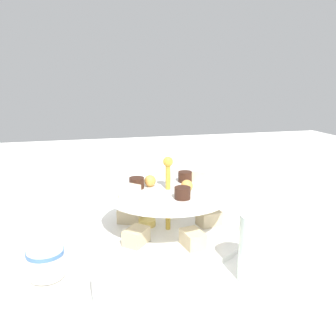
{
  "coord_description": "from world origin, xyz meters",
  "views": [
    {
      "loc": [
        0.16,
        0.65,
        0.31
      ],
      "look_at": [
        0.0,
        0.0,
        0.14
      ],
      "focal_mm": 37.69,
      "sensor_mm": 36.0,
      "label": 1
    }
  ],
  "objects_px": {
    "water_glass_short_left": "(115,283)",
    "butter_knife_right": "(30,228)",
    "water_glass_tall_right": "(133,177)",
    "teacup_with_saucer": "(46,265)",
    "tiered_serving_stand": "(168,214)",
    "water_glass_mid_back": "(258,248)",
    "butter_knife_left": "(268,206)"
  },
  "relations": [
    {
      "from": "water_glass_short_left",
      "to": "butter_knife_right",
      "type": "distance_m",
      "value": 0.34
    },
    {
      "from": "tiered_serving_stand",
      "to": "butter_knife_right",
      "type": "relative_size",
      "value": 1.82
    },
    {
      "from": "tiered_serving_stand",
      "to": "teacup_with_saucer",
      "type": "xyz_separation_m",
      "value": [
        0.23,
        0.12,
        -0.02
      ]
    },
    {
      "from": "tiered_serving_stand",
      "to": "water_glass_tall_right",
      "type": "relative_size",
      "value": 2.72
    },
    {
      "from": "water_glass_tall_right",
      "to": "teacup_with_saucer",
      "type": "relative_size",
      "value": 1.26
    },
    {
      "from": "teacup_with_saucer",
      "to": "butter_knife_left",
      "type": "relative_size",
      "value": 0.53
    },
    {
      "from": "tiered_serving_stand",
      "to": "water_glass_mid_back",
      "type": "height_order",
      "value": "tiered_serving_stand"
    },
    {
      "from": "water_glass_tall_right",
      "to": "teacup_with_saucer",
      "type": "distance_m",
      "value": 0.41
    },
    {
      "from": "teacup_with_saucer",
      "to": "water_glass_mid_back",
      "type": "relative_size",
      "value": 0.83
    },
    {
      "from": "tiered_serving_stand",
      "to": "teacup_with_saucer",
      "type": "bearing_deg",
      "value": 27.52
    },
    {
      "from": "water_glass_short_left",
      "to": "water_glass_mid_back",
      "type": "distance_m",
      "value": 0.23
    },
    {
      "from": "water_glass_tall_right",
      "to": "teacup_with_saucer",
      "type": "xyz_separation_m",
      "value": [
        0.19,
        0.36,
        -0.03
      ]
    },
    {
      "from": "water_glass_mid_back",
      "to": "water_glass_tall_right",
      "type": "bearing_deg",
      "value": -73.29
    },
    {
      "from": "tiered_serving_stand",
      "to": "butter_knife_right",
      "type": "distance_m",
      "value": 0.3
    },
    {
      "from": "tiered_serving_stand",
      "to": "butter_knife_left",
      "type": "height_order",
      "value": "tiered_serving_stand"
    },
    {
      "from": "water_glass_tall_right",
      "to": "water_glass_mid_back",
      "type": "height_order",
      "value": "water_glass_tall_right"
    },
    {
      "from": "water_glass_short_left",
      "to": "butter_knife_right",
      "type": "height_order",
      "value": "water_glass_short_left"
    },
    {
      "from": "butter_knife_right",
      "to": "water_glass_mid_back",
      "type": "bearing_deg",
      "value": 59.55
    },
    {
      "from": "butter_knife_left",
      "to": "butter_knife_right",
      "type": "xyz_separation_m",
      "value": [
        0.56,
        -0.0,
        0.0
      ]
    },
    {
      "from": "tiered_serving_stand",
      "to": "butter_knife_left",
      "type": "distance_m",
      "value": 0.3
    },
    {
      "from": "tiered_serving_stand",
      "to": "water_glass_mid_back",
      "type": "xyz_separation_m",
      "value": [
        -0.1,
        0.2,
        0.01
      ]
    },
    {
      "from": "water_glass_tall_right",
      "to": "butter_knife_left",
      "type": "bearing_deg",
      "value": 154.74
    },
    {
      "from": "water_glass_short_left",
      "to": "teacup_with_saucer",
      "type": "relative_size",
      "value": 0.75
    },
    {
      "from": "water_glass_tall_right",
      "to": "water_glass_short_left",
      "type": "bearing_deg",
      "value": 78.52
    },
    {
      "from": "water_glass_tall_right",
      "to": "water_glass_mid_back",
      "type": "relative_size",
      "value": 1.04
    },
    {
      "from": "teacup_with_saucer",
      "to": "butter_knife_left",
      "type": "distance_m",
      "value": 0.55
    },
    {
      "from": "water_glass_short_left",
      "to": "water_glass_mid_back",
      "type": "bearing_deg",
      "value": -177.38
    },
    {
      "from": "butter_knife_left",
      "to": "water_glass_mid_back",
      "type": "relative_size",
      "value": 1.56
    },
    {
      "from": "water_glass_tall_right",
      "to": "butter_knife_right",
      "type": "distance_m",
      "value": 0.29
    },
    {
      "from": "water_glass_short_left",
      "to": "butter_knife_left",
      "type": "bearing_deg",
      "value": -143.52
    },
    {
      "from": "butter_knife_right",
      "to": "tiered_serving_stand",
      "type": "bearing_deg",
      "value": 78.99
    },
    {
      "from": "tiered_serving_stand",
      "to": "butter_knife_right",
      "type": "bearing_deg",
      "value": -18.38
    }
  ]
}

